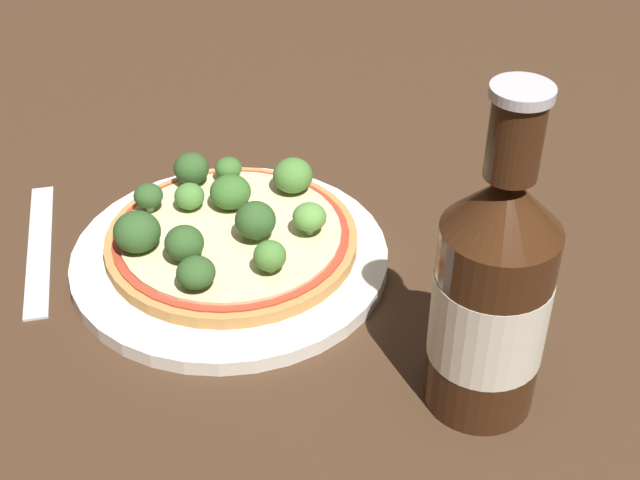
{
  "coord_description": "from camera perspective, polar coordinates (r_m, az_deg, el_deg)",
  "views": [
    {
      "loc": [
        0.16,
        -0.55,
        0.43
      ],
      "look_at": [
        0.07,
        -0.06,
        0.06
      ],
      "focal_mm": 50.0,
      "sensor_mm": 36.0,
      "label": 1
    }
  ],
  "objects": [
    {
      "name": "plate",
      "position": [
        0.7,
        -5.76,
        -1.13
      ],
      "size": [
        0.24,
        0.24,
        0.01
      ],
      "color": "silver",
      "rests_on": "ground_plane"
    },
    {
      "name": "broccoli_floret_10",
      "position": [
        0.63,
        -7.95,
        -2.09
      ],
      "size": [
        0.03,
        0.03,
        0.02
      ],
      "color": "#6B8E51",
      "rests_on": "pizza"
    },
    {
      "name": "broccoli_floret_3",
      "position": [
        0.67,
        -4.16,
        1.26
      ],
      "size": [
        0.03,
        0.03,
        0.03
      ],
      "color": "#6B8E51",
      "rests_on": "pizza"
    },
    {
      "name": "broccoli_floret_7",
      "position": [
        0.74,
        -5.89,
        4.59
      ],
      "size": [
        0.02,
        0.02,
        0.02
      ],
      "color": "#6B8E51",
      "rests_on": "pizza"
    },
    {
      "name": "broccoli_floret_2",
      "position": [
        0.66,
        -8.68,
        -0.2
      ],
      "size": [
        0.03,
        0.03,
        0.03
      ],
      "color": "#6B8E51",
      "rests_on": "pizza"
    },
    {
      "name": "broccoli_floret_5",
      "position": [
        0.71,
        -11.05,
        2.58
      ],
      "size": [
        0.02,
        0.02,
        0.02
      ],
      "color": "#6B8E51",
      "rests_on": "pizza"
    },
    {
      "name": "pizza",
      "position": [
        0.69,
        -5.67,
        0.13
      ],
      "size": [
        0.2,
        0.2,
        0.01
      ],
      "color": "#B77F42",
      "rests_on": "plate"
    },
    {
      "name": "broccoli_floret_1",
      "position": [
        0.72,
        -1.75,
        4.15
      ],
      "size": [
        0.03,
        0.03,
        0.03
      ],
      "color": "#6B8E51",
      "rests_on": "pizza"
    },
    {
      "name": "beer_bottle",
      "position": [
        0.54,
        10.93,
        -3.46
      ],
      "size": [
        0.07,
        0.07,
        0.22
      ],
      "color": "#381E0F",
      "rests_on": "ground_plane"
    },
    {
      "name": "broccoli_floret_0",
      "position": [
        0.67,
        -0.68,
        1.46
      ],
      "size": [
        0.03,
        0.03,
        0.03
      ],
      "color": "#6B8E51",
      "rests_on": "pizza"
    },
    {
      "name": "broccoli_floret_6",
      "position": [
        0.74,
        -8.23,
        4.56
      ],
      "size": [
        0.03,
        0.03,
        0.03
      ],
      "color": "#6B8E51",
      "rests_on": "pizza"
    },
    {
      "name": "broccoli_floret_9",
      "position": [
        0.71,
        -5.76,
        3.07
      ],
      "size": [
        0.03,
        0.03,
        0.03
      ],
      "color": "#6B8E51",
      "rests_on": "pizza"
    },
    {
      "name": "broccoli_floret_4",
      "position": [
        0.71,
        -8.36,
        2.78
      ],
      "size": [
        0.02,
        0.02,
        0.02
      ],
      "color": "#6B8E51",
      "rests_on": "pizza"
    },
    {
      "name": "ground_plane",
      "position": [
        0.71,
        -4.62,
        -0.45
      ],
      "size": [
        3.0,
        3.0,
        0.0
      ],
      "primitive_type": "plane",
      "color": "#3D2819"
    },
    {
      "name": "broccoli_floret_8",
      "position": [
        0.64,
        -3.23,
        -1.04
      ],
      "size": [
        0.02,
        0.02,
        0.03
      ],
      "color": "#6B8E51",
      "rests_on": "pizza"
    },
    {
      "name": "broccoli_floret_11",
      "position": [
        0.67,
        -11.63,
        0.51
      ],
      "size": [
        0.04,
        0.04,
        0.03
      ],
      "color": "#6B8E51",
      "rests_on": "pizza"
    },
    {
      "name": "fork",
      "position": [
        0.74,
        -17.52,
        -0.4
      ],
      "size": [
        0.08,
        0.17,
        0.0
      ],
      "rotation": [
        0.0,
        0.0,
        1.96
      ],
      "color": "silver",
      "rests_on": "ground_plane"
    }
  ]
}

